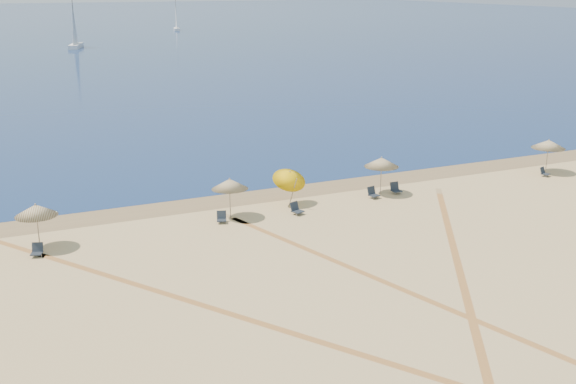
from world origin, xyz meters
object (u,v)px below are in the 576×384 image
umbrella_1 (36,210)px  sailboat_1 (75,31)px  umbrella_4 (382,162)px  umbrella_5 (549,144)px  chair_3 (296,209)px  chair_2 (222,218)px  sailboat_2 (176,21)px  chair_4 (373,193)px  chair_1 (37,250)px  chair_6 (544,172)px  umbrella_2 (230,184)px  umbrella_3 (290,177)px  chair_5 (395,188)px

umbrella_1 → sailboat_1: (16.11, 106.73, 1.20)m
umbrella_4 → umbrella_5: (12.70, -0.34, -0.02)m
chair_3 → sailboat_1: bearing=67.8°
umbrella_5 → chair_2: 23.22m
umbrella_4 → sailboat_2: (27.31, 146.18, 0.42)m
chair_4 → sailboat_2: bearing=67.7°
umbrella_1 → chair_3: 13.53m
chair_1 → chair_6: bearing=20.4°
umbrella_2 → chair_2: bearing=-142.7°
umbrella_2 → umbrella_3: umbrella_3 is taller
chair_5 → chair_4: bearing=-169.5°
umbrella_3 → umbrella_1: bearing=-175.1°
umbrella_4 → chair_3: (-6.23, -1.35, -1.69)m
umbrella_2 → sailboat_2: bearing=75.8°
sailboat_1 → umbrella_3: bearing=-73.8°
umbrella_2 → chair_4: size_ratio=3.09×
umbrella_2 → umbrella_5: size_ratio=0.98×
umbrella_4 → chair_3: umbrella_4 is taller
umbrella_5 → chair_3: umbrella_5 is taller
umbrella_1 → umbrella_3: 13.80m
umbrella_4 → umbrella_5: umbrella_4 is taller
umbrella_4 → chair_5: (0.92, -0.23, -1.69)m
chair_4 → chair_5: size_ratio=1.10×
chair_2 → sailboat_2: sailboat_2 is taller
chair_4 → sailboat_2: size_ratio=0.09×
umbrella_3 → sailboat_1: (2.36, 105.56, 1.42)m
umbrella_2 → umbrella_5: (22.46, 0.12, 0.05)m
umbrella_3 → chair_6: bearing=-3.7°
umbrella_2 → sailboat_1: 106.42m
umbrella_5 → sailboat_2: size_ratio=0.29×
umbrella_3 → umbrella_4: umbrella_3 is taller
umbrella_4 → chair_6: (11.97, -0.96, -1.72)m
umbrella_4 → chair_1: 20.03m
umbrella_3 → chair_1: umbrella_3 is taller
umbrella_2 → chair_4: bearing=-0.1°
umbrella_3 → umbrella_4: 5.92m
umbrella_5 → sailboat_2: 147.25m
umbrella_4 → umbrella_2: bearing=-177.3°
umbrella_3 → umbrella_4: (5.91, -0.21, 0.27)m
umbrella_1 → sailboat_1: sailboat_1 is taller
sailboat_1 → chair_5: bearing=-70.1°
chair_4 → chair_6: (12.79, -0.48, -0.03)m
chair_2 → umbrella_1: bearing=-161.8°
umbrella_2 → sailboat_1: (6.21, 106.23, 1.22)m
umbrella_5 → chair_5: umbrella_5 is taller
chair_6 → sailboat_1: (-15.52, 106.73, 2.87)m
chair_2 → sailboat_1: (6.89, 106.75, 2.86)m
umbrella_1 → sailboat_1: size_ratio=0.22×
sailboat_2 → umbrella_2: bearing=-91.5°
chair_4 → chair_5: (1.74, 0.25, 0.00)m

